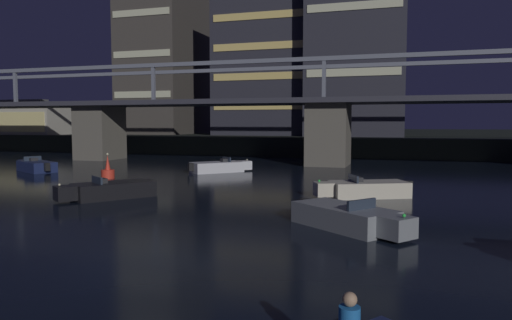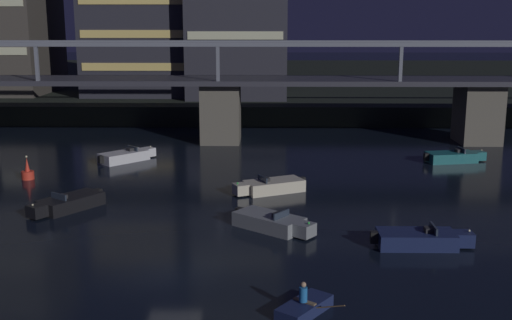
% 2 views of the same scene
% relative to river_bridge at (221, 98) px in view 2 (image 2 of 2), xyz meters
% --- Properties ---
extents(ground_plane, '(400.00, 400.00, 0.00)m').
position_rel_river_bridge_xyz_m(ground_plane, '(0.00, -32.12, -4.17)').
color(ground_plane, black).
extents(far_riverbank, '(240.00, 80.00, 2.20)m').
position_rel_river_bridge_xyz_m(far_riverbank, '(0.00, 48.01, -3.07)').
color(far_riverbank, black).
rests_on(far_riverbank, ground).
extents(river_bridge, '(102.39, 6.40, 9.38)m').
position_rel_river_bridge_xyz_m(river_bridge, '(0.00, 0.00, 0.00)').
color(river_bridge, '#605B51').
rests_on(river_bridge, ground).
extents(tower_west_tall, '(13.87, 11.80, 19.39)m').
position_rel_river_bridge_xyz_m(tower_west_tall, '(-10.89, 20.88, 7.57)').
color(tower_west_tall, '#282833').
rests_on(tower_west_tall, far_riverbank).
extents(speedboat_near_left, '(3.94, 4.72, 1.16)m').
position_rel_river_bridge_xyz_m(speedboat_near_left, '(-7.78, -22.32, -3.76)').
color(speedboat_near_left, black).
rests_on(speedboat_near_left, ground).
extents(speedboat_near_center, '(5.19, 1.81, 1.16)m').
position_rel_river_bridge_xyz_m(speedboat_near_center, '(12.18, -28.47, -3.76)').
color(speedboat_near_center, '#19234C').
rests_on(speedboat_near_center, ground).
extents(speedboat_near_right, '(4.64, 4.07, 1.16)m').
position_rel_river_bridge_xyz_m(speedboat_near_right, '(4.63, -25.86, -3.76)').
color(speedboat_near_right, gray).
rests_on(speedboat_near_right, ground).
extents(speedboat_mid_left, '(4.36, 4.42, 1.16)m').
position_rel_river_bridge_xyz_m(speedboat_mid_left, '(-7.18, -8.66, -3.76)').
color(speedboat_mid_left, silver).
rests_on(speedboat_mid_left, ground).
extents(speedboat_mid_right, '(4.98, 3.31, 1.16)m').
position_rel_river_bridge_xyz_m(speedboat_mid_right, '(4.62, -18.07, -3.76)').
color(speedboat_mid_right, beige).
rests_on(speedboat_mid_right, ground).
extents(speedboat_far_center, '(5.22, 2.50, 1.16)m').
position_rel_river_bridge_xyz_m(speedboat_far_center, '(19.55, -8.52, -3.76)').
color(speedboat_far_center, '#196066').
rests_on(speedboat_far_center, ground).
extents(channel_buoy, '(0.90, 0.90, 1.76)m').
position_rel_river_bridge_xyz_m(channel_buoy, '(-13.02, -14.83, -3.69)').
color(channel_buoy, red).
rests_on(channel_buoy, ground).
extents(dinghy_with_paddler, '(2.68, 2.74, 1.36)m').
position_rel_river_bridge_xyz_m(dinghy_with_paddler, '(5.83, -36.12, -3.89)').
color(dinghy_with_paddler, '#19234C').
rests_on(dinghy_with_paddler, ground).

